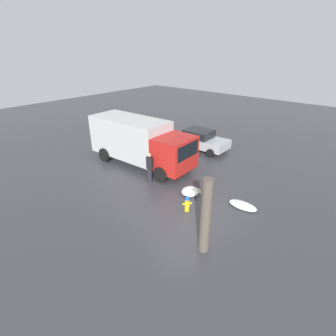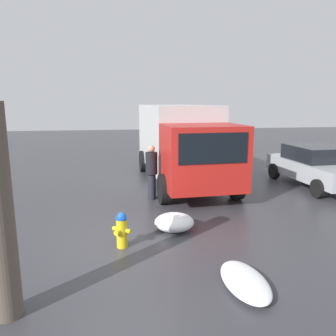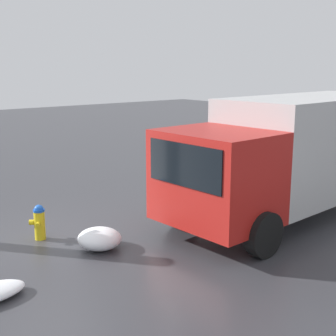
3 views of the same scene
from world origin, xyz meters
name	(u,v)px [view 1 (image 1 of 3)]	position (x,y,z in m)	size (l,w,h in m)	color
ground_plane	(187,211)	(0.00, 0.00, 0.00)	(60.00, 60.00, 0.00)	#38383D
fire_hydrant	(187,204)	(0.00, 0.00, 0.39)	(0.37, 0.40, 0.76)	yellow
tree_trunk	(206,216)	(-2.01, 1.63, 1.50)	(0.61, 0.40, 2.99)	brown
delivery_truck	(139,141)	(5.55, -2.31, 1.57)	(7.20, 2.84, 2.86)	red
pedestrian	(150,166)	(3.35, -0.98, 0.92)	(0.37, 0.37, 1.69)	#23232D
parked_car	(200,139)	(4.12, -7.03, 0.73)	(4.09, 2.16, 1.43)	#ADB2B7
snow_pile_by_hydrant	(243,205)	(-1.84, -1.95, 0.10)	(1.37, 0.70, 0.21)	white
snow_pile_curbside	(190,192)	(0.72, -1.23, 0.20)	(0.86, 0.93, 0.41)	white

